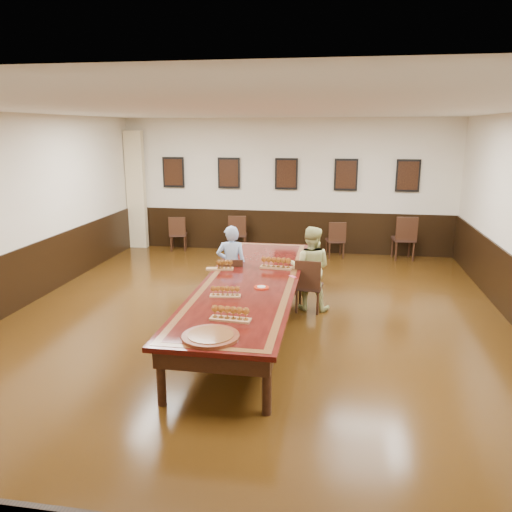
% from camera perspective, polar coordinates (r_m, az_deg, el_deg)
% --- Properties ---
extents(floor, '(8.00, 10.00, 0.02)m').
position_cam_1_polar(floor, '(7.69, -0.61, -8.23)').
color(floor, black).
rests_on(floor, ground).
extents(ceiling, '(8.00, 10.00, 0.02)m').
position_cam_1_polar(ceiling, '(7.11, -0.68, 16.50)').
color(ceiling, white).
rests_on(ceiling, floor).
extents(wall_back, '(8.00, 0.02, 3.20)m').
position_cam_1_polar(wall_back, '(12.14, 3.50, 7.97)').
color(wall_back, beige).
rests_on(wall_back, floor).
extents(wall_front, '(8.00, 0.02, 3.20)m').
position_cam_1_polar(wall_front, '(2.70, -20.30, -16.50)').
color(wall_front, beige).
rests_on(wall_front, floor).
extents(wall_left, '(0.02, 10.00, 3.20)m').
position_cam_1_polar(wall_left, '(8.85, -27.23, 4.02)').
color(wall_left, beige).
rests_on(wall_left, floor).
extents(chair_man, '(0.47, 0.50, 0.87)m').
position_cam_1_polar(chair_man, '(8.43, -2.83, -2.98)').
color(chair_man, black).
rests_on(chair_man, floor).
extents(chair_woman, '(0.46, 0.50, 0.90)m').
position_cam_1_polar(chair_woman, '(8.28, 6.08, -3.27)').
color(chair_woman, black).
rests_on(chair_woman, floor).
extents(spare_chair_a, '(0.48, 0.51, 0.86)m').
position_cam_1_polar(spare_chair_a, '(12.51, -8.88, 2.59)').
color(spare_chair_a, black).
rests_on(spare_chair_a, floor).
extents(spare_chair_b, '(0.48, 0.51, 0.92)m').
position_cam_1_polar(spare_chair_b, '(12.24, -2.08, 2.63)').
color(spare_chair_b, black).
rests_on(spare_chair_b, floor).
extents(spare_chair_c, '(0.49, 0.52, 0.86)m').
position_cam_1_polar(spare_chair_c, '(11.85, 9.05, 1.93)').
color(spare_chair_c, black).
rests_on(spare_chair_c, floor).
extents(spare_chair_d, '(0.54, 0.58, 1.03)m').
position_cam_1_polar(spare_chair_d, '(11.98, 16.52, 2.05)').
color(spare_chair_d, black).
rests_on(spare_chair_d, floor).
extents(person_man, '(0.55, 0.41, 1.38)m').
position_cam_1_polar(person_man, '(8.45, -2.82, -1.12)').
color(person_man, '#4D7DC1').
rests_on(person_man, floor).
extents(person_woman, '(0.74, 0.60, 1.41)m').
position_cam_1_polar(person_woman, '(8.30, 6.23, -1.40)').
color(person_woman, '#CCCE81').
rests_on(person_woman, floor).
extents(pink_phone, '(0.13, 0.14, 0.01)m').
position_cam_1_polar(pink_phone, '(7.62, 4.19, -2.36)').
color(pink_phone, '#E64C6A').
rests_on(pink_phone, conference_table).
extents(curtain, '(0.45, 0.18, 2.90)m').
position_cam_1_polar(curtain, '(12.91, -13.54, 7.31)').
color(curtain, beige).
rests_on(curtain, floor).
extents(wainscoting, '(8.00, 10.00, 1.00)m').
position_cam_1_polar(wainscoting, '(7.51, -0.62, -4.63)').
color(wainscoting, black).
rests_on(wainscoting, floor).
extents(conference_table, '(1.40, 5.00, 0.76)m').
position_cam_1_polar(conference_table, '(7.48, -0.63, -3.83)').
color(conference_table, black).
rests_on(conference_table, floor).
extents(posters, '(6.14, 0.04, 0.74)m').
position_cam_1_polar(posters, '(12.04, 3.48, 9.35)').
color(posters, black).
rests_on(posters, wall_back).
extents(flight_a, '(0.45, 0.20, 0.16)m').
position_cam_1_polar(flight_a, '(7.98, -3.93, -1.07)').
color(flight_a, '#9D6A41').
rests_on(flight_a, conference_table).
extents(flight_b, '(0.53, 0.20, 0.19)m').
position_cam_1_polar(flight_b, '(8.03, 2.30, -0.85)').
color(flight_b, '#9D6A41').
rests_on(flight_b, conference_table).
extents(flight_c, '(0.42, 0.17, 0.15)m').
position_cam_1_polar(flight_c, '(6.71, -3.54, -4.11)').
color(flight_c, '#9D6A41').
rests_on(flight_c, conference_table).
extents(flight_d, '(0.49, 0.18, 0.18)m').
position_cam_1_polar(flight_d, '(5.89, -2.96, -6.64)').
color(flight_d, '#9D6A41').
rests_on(flight_d, conference_table).
extents(red_plate_grp, '(0.22, 0.22, 0.03)m').
position_cam_1_polar(red_plate_grp, '(7.07, 0.62, -3.62)').
color(red_plate_grp, '#B7210C').
rests_on(red_plate_grp, conference_table).
extents(carved_platter, '(0.63, 0.63, 0.05)m').
position_cam_1_polar(carved_platter, '(5.46, -5.21, -9.14)').
color(carved_platter, '#511F10').
rests_on(carved_platter, conference_table).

